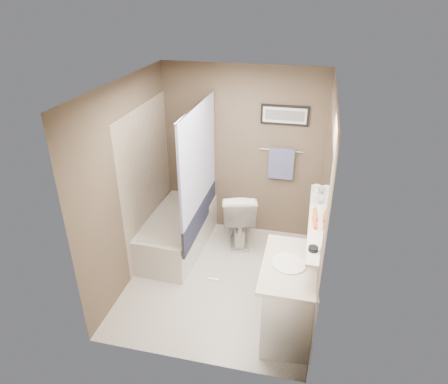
% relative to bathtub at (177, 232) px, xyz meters
% --- Properties ---
extents(ground, '(2.50, 2.50, 0.00)m').
position_rel_bathtub_xyz_m(ground, '(0.75, -0.54, -0.25)').
color(ground, silver).
rests_on(ground, ground).
extents(ceiling, '(2.20, 2.50, 0.04)m').
position_rel_bathtub_xyz_m(ceiling, '(0.75, -0.54, 2.13)').
color(ceiling, silver).
rests_on(ceiling, wall_back).
extents(wall_back, '(2.20, 0.04, 2.40)m').
position_rel_bathtub_xyz_m(wall_back, '(0.75, 0.69, 0.95)').
color(wall_back, brown).
rests_on(wall_back, ground).
extents(wall_front, '(2.20, 0.04, 2.40)m').
position_rel_bathtub_xyz_m(wall_front, '(0.75, -1.77, 0.95)').
color(wall_front, brown).
rests_on(wall_front, ground).
extents(wall_left, '(0.04, 2.50, 2.40)m').
position_rel_bathtub_xyz_m(wall_left, '(-0.33, -0.54, 0.95)').
color(wall_left, brown).
rests_on(wall_left, ground).
extents(wall_right, '(0.04, 2.50, 2.40)m').
position_rel_bathtub_xyz_m(wall_right, '(1.83, -0.54, 0.95)').
color(wall_right, brown).
rests_on(wall_right, ground).
extents(tile_surround, '(0.02, 1.55, 2.00)m').
position_rel_bathtub_xyz_m(tile_surround, '(-0.34, -0.04, 0.75)').
color(tile_surround, '#BAA78C').
rests_on(tile_surround, wall_left).
extents(curtain_rod, '(0.02, 1.55, 0.02)m').
position_rel_bathtub_xyz_m(curtain_rod, '(0.35, -0.04, 1.80)').
color(curtain_rod, silver).
rests_on(curtain_rod, wall_left).
extents(curtain_upper, '(0.03, 1.45, 1.28)m').
position_rel_bathtub_xyz_m(curtain_upper, '(0.35, -0.04, 1.15)').
color(curtain_upper, white).
rests_on(curtain_upper, curtain_rod).
extents(curtain_lower, '(0.03, 1.45, 0.36)m').
position_rel_bathtub_xyz_m(curtain_lower, '(0.35, -0.04, 0.33)').
color(curtain_lower, '#22273F').
rests_on(curtain_lower, curtain_rod).
extents(mirror, '(0.02, 1.60, 1.00)m').
position_rel_bathtub_xyz_m(mirror, '(1.84, -0.69, 1.37)').
color(mirror, silver).
rests_on(mirror, wall_right).
extents(shelf, '(0.12, 1.60, 0.03)m').
position_rel_bathtub_xyz_m(shelf, '(1.79, -0.69, 0.85)').
color(shelf, silver).
rests_on(shelf, wall_right).
extents(towel_bar, '(0.60, 0.02, 0.02)m').
position_rel_bathtub_xyz_m(towel_bar, '(1.30, 0.67, 1.05)').
color(towel_bar, silver).
rests_on(towel_bar, wall_back).
extents(towel, '(0.34, 0.05, 0.44)m').
position_rel_bathtub_xyz_m(towel, '(1.30, 0.65, 0.87)').
color(towel, '#7F86B9').
rests_on(towel, towel_bar).
extents(art_frame, '(0.62, 0.02, 0.26)m').
position_rel_bathtub_xyz_m(art_frame, '(1.30, 0.69, 1.53)').
color(art_frame, black).
rests_on(art_frame, wall_back).
extents(art_mat, '(0.56, 0.00, 0.20)m').
position_rel_bathtub_xyz_m(art_mat, '(1.30, 0.67, 1.53)').
color(art_mat, white).
rests_on(art_mat, art_frame).
extents(art_image, '(0.50, 0.00, 0.13)m').
position_rel_bathtub_xyz_m(art_image, '(1.30, 0.67, 1.53)').
color(art_image, '#595959').
rests_on(art_image, art_mat).
extents(door, '(0.80, 0.02, 2.00)m').
position_rel_bathtub_xyz_m(door, '(1.30, -1.79, 0.75)').
color(door, silver).
rests_on(door, wall_front).
extents(door_handle, '(0.10, 0.02, 0.02)m').
position_rel_bathtub_xyz_m(door_handle, '(0.97, -1.73, 0.75)').
color(door_handle, silver).
rests_on(door_handle, door).
extents(bathtub, '(0.76, 1.53, 0.50)m').
position_rel_bathtub_xyz_m(bathtub, '(0.00, 0.00, 0.00)').
color(bathtub, silver).
rests_on(bathtub, ground).
extents(tub_rim, '(0.56, 1.36, 0.02)m').
position_rel_bathtub_xyz_m(tub_rim, '(0.00, 0.00, 0.25)').
color(tub_rim, beige).
rests_on(tub_rim, bathtub).
extents(toilet, '(0.63, 0.88, 0.81)m').
position_rel_bathtub_xyz_m(toilet, '(0.78, 0.37, 0.15)').
color(toilet, white).
rests_on(toilet, ground).
extents(vanity, '(0.56, 0.93, 0.80)m').
position_rel_bathtub_xyz_m(vanity, '(1.60, -1.16, 0.15)').
color(vanity, white).
rests_on(vanity, ground).
extents(countertop, '(0.54, 0.96, 0.04)m').
position_rel_bathtub_xyz_m(countertop, '(1.59, -1.16, 0.57)').
color(countertop, beige).
rests_on(countertop, vanity).
extents(sink_basin, '(0.34, 0.34, 0.01)m').
position_rel_bathtub_xyz_m(sink_basin, '(1.58, -1.16, 0.60)').
color(sink_basin, white).
rests_on(sink_basin, countertop).
extents(faucet_spout, '(0.02, 0.02, 0.10)m').
position_rel_bathtub_xyz_m(faucet_spout, '(1.78, -1.16, 0.64)').
color(faucet_spout, silver).
rests_on(faucet_spout, countertop).
extents(faucet_knob, '(0.05, 0.05, 0.05)m').
position_rel_bathtub_xyz_m(faucet_knob, '(1.78, -1.06, 0.62)').
color(faucet_knob, silver).
rests_on(faucet_knob, countertop).
extents(candle_bowl_near, '(0.09, 0.09, 0.04)m').
position_rel_bathtub_xyz_m(candle_bowl_near, '(1.79, -1.27, 0.89)').
color(candle_bowl_near, black).
rests_on(candle_bowl_near, shelf).
extents(hair_brush_front, '(0.06, 0.22, 0.04)m').
position_rel_bathtub_xyz_m(hair_brush_front, '(1.79, -0.81, 0.89)').
color(hair_brush_front, '#EA4921').
rests_on(hair_brush_front, shelf).
extents(hair_brush_back, '(0.06, 0.22, 0.04)m').
position_rel_bathtub_xyz_m(hair_brush_back, '(1.79, -0.65, 0.89)').
color(hair_brush_back, orange).
rests_on(hair_brush_back, shelf).
extents(pink_comb, '(0.03, 0.16, 0.01)m').
position_rel_bathtub_xyz_m(pink_comb, '(1.79, -0.50, 0.87)').
color(pink_comb, pink).
rests_on(pink_comb, shelf).
extents(glass_jar, '(0.08, 0.08, 0.10)m').
position_rel_bathtub_xyz_m(glass_jar, '(1.79, -0.11, 0.92)').
color(glass_jar, silver).
rests_on(glass_jar, shelf).
extents(soap_bottle, '(0.07, 0.07, 0.14)m').
position_rel_bathtub_xyz_m(soap_bottle, '(1.79, -0.34, 0.93)').
color(soap_bottle, '#999999').
rests_on(soap_bottle, shelf).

